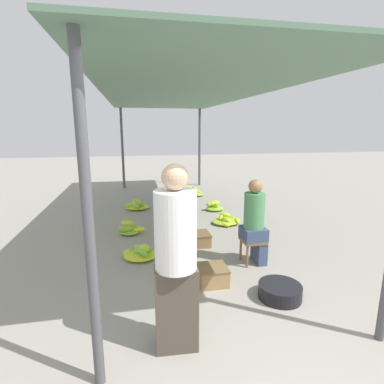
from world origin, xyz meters
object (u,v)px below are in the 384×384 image
Objects in this scene: crate_far at (198,239)px; banana_pile_right_3 at (214,206)px; banana_pile_left_2 at (137,206)px; vendor_seated at (255,221)px; banana_pile_left_0 at (140,253)px; crate_mid at (213,275)px; basin_black at (280,291)px; banana_pile_right_0 at (195,193)px; stool at (253,244)px; vendor_foreground at (176,258)px; banana_pile_right_1 at (184,188)px; banana_pile_left_1 at (130,229)px; banana_pile_right_2 at (226,220)px; crate_near at (182,211)px.

banana_pile_right_3 is at bearing 67.46° from crate_far.
vendor_seated is at bearing -63.49° from banana_pile_left_2.
crate_mid is at bearing -47.34° from banana_pile_left_0.
basin_black is 1.36× the size of crate_mid.
crate_far is (-0.73, -3.76, 0.02)m from banana_pile_right_0.
stool reaches higher than crate_mid.
banana_pile_left_0 is (-0.28, 2.04, -0.81)m from vendor_foreground.
banana_pile_left_2 is at bearing 93.44° from vendor_foreground.
crate_far is (0.09, 1.31, -0.01)m from crate_mid.
crate_mid is (-0.62, -5.92, 0.05)m from banana_pile_right_1.
vendor_seated is 2.31× the size of banana_pile_right_1.
crate_far is (-0.86, -2.07, 0.00)m from banana_pile_right_3.
banana_pile_left_1 is 0.95× the size of banana_pile_right_1.
banana_pile_right_2 is (0.11, -2.73, -0.01)m from banana_pile_right_0.
banana_pile_right_0 reaches higher than banana_pile_left_2.
banana_pile_right_1 is (-0.20, 0.84, -0.02)m from banana_pile_right_0.
banana_pile_left_1 is 1.58m from crate_near.
banana_pile_right_0 is 5.14m from crate_mid.
banana_pile_right_0 is 2.73m from banana_pile_right_2.
crate_far is (0.99, 0.33, 0.03)m from banana_pile_left_0.
vendor_foreground reaches higher than banana_pile_right_0.
banana_pile_right_1 is at bearing 90.71° from basin_black.
basin_black is 1.27× the size of crate_far.
banana_pile_right_2 is at bearing 36.60° from banana_pile_left_0.
vendor_seated reaches higher than banana_pile_left_1.
vendor_foreground is 2.60m from crate_far.
banana_pile_right_0 reaches higher than banana_pile_right_2.
stool is at bearing -88.69° from banana_pile_right_1.
banana_pile_left_1 is 1.79m from banana_pile_left_2.
stool is at bearing -41.27° from banana_pile_left_1.
banana_pile_left_0 is 1.03× the size of banana_pile_right_1.
banana_pile_left_1 reaches higher than banana_pile_right_2.
banana_pile_right_0 is 1.69m from banana_pile_right_3.
banana_pile_right_3 is at bearing -85.56° from banana_pile_right_0.
banana_pile_right_1 is 1.34× the size of crate_near.
banana_pile_right_2 reaches higher than crate_near.
banana_pile_left_0 is at bearing 137.49° from basin_black.
banana_pile_left_1 is (-0.45, 3.13, -0.78)m from vendor_foreground.
banana_pile_left_1 reaches higher than crate_near.
banana_pile_left_1 is at bearing 98.11° from vendor_foreground.
vendor_seated is (1.39, 1.54, -0.23)m from vendor_foreground.
basin_black is 2.18m from banana_pile_left_0.
banana_pile_right_3 is (0.13, -1.69, 0.02)m from banana_pile_right_0.
vendor_foreground reaches higher than banana_pile_left_0.
crate_far reaches higher than crate_near.
banana_pile_left_0 is at bearing -115.05° from crate_near.
banana_pile_right_0 is (1.45, 6.14, -0.80)m from vendor_foreground.
crate_near is at bearing -100.58° from banana_pile_right_1.
banana_pile_right_0 is at bearing 76.74° from vendor_foreground.
vendor_foreground is 7.14m from banana_pile_right_1.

